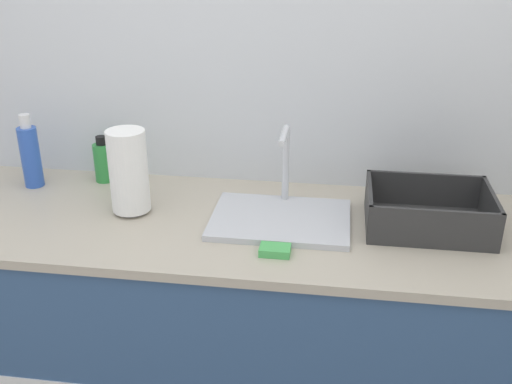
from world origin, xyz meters
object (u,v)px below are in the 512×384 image
(dish_rack, at_px, (428,215))
(bottle_green, at_px, (103,161))
(sink, at_px, (281,215))
(paper_towel_roll, at_px, (129,172))
(bottle_blue, at_px, (30,155))

(dish_rack, relative_size, bottle_green, 2.21)
(sink, distance_m, dish_rack, 0.46)
(paper_towel_roll, distance_m, bottle_blue, 0.46)
(sink, bearing_deg, dish_rack, 3.50)
(paper_towel_roll, xyz_separation_m, bottle_green, (-0.19, 0.24, -0.07))
(paper_towel_roll, bearing_deg, dish_rack, 1.73)
(dish_rack, bearing_deg, sink, -176.50)
(sink, xyz_separation_m, dish_rack, (0.46, 0.03, 0.02))
(bottle_green, relative_size, bottle_blue, 0.64)
(sink, bearing_deg, bottle_blue, 170.18)
(sink, xyz_separation_m, paper_towel_roll, (-0.50, -0.00, 0.12))
(sink, xyz_separation_m, bottle_green, (-0.69, 0.24, 0.05))
(paper_towel_roll, relative_size, bottle_blue, 1.05)
(paper_towel_roll, relative_size, dish_rack, 0.74)
(paper_towel_roll, height_order, bottle_green, paper_towel_roll)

